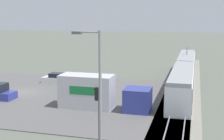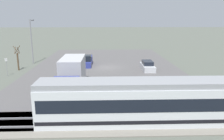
% 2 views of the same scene
% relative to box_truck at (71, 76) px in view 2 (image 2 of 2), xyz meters
% --- Properties ---
extents(ground_plane, '(320.00, 320.00, 0.00)m').
position_rel_box_truck_xyz_m(ground_plane, '(-3.93, -11.36, -1.68)').
color(ground_plane, '#565B51').
extents(road_surface, '(23.79, 41.53, 0.08)m').
position_rel_box_truck_xyz_m(road_surface, '(-3.93, -11.36, -1.64)').
color(road_surface, '#565454').
rests_on(road_surface, ground).
extents(rail_bed, '(73.10, 4.40, 0.22)m').
position_rel_box_truck_xyz_m(rail_bed, '(-3.93, 8.15, -1.63)').
color(rail_bed, gray).
rests_on(rail_bed, ground).
extents(box_truck, '(2.55, 9.52, 3.47)m').
position_rel_box_truck_xyz_m(box_truck, '(0.00, 0.00, 0.00)').
color(box_truck, navy).
rests_on(box_truck, ground).
extents(pickup_truck, '(2.00, 5.48, 1.83)m').
position_rel_box_truck_xyz_m(pickup_truck, '(-0.53, -13.12, -0.91)').
color(pickup_truck, navy).
rests_on(pickup_truck, ground).
extents(sedan_car_0, '(1.74, 4.65, 1.42)m').
position_rel_box_truck_xyz_m(sedan_car_0, '(-10.49, -9.45, -1.02)').
color(sedan_car_0, silver).
rests_on(sedan_car_0, ground).
extents(street_tree, '(0.94, 0.78, 3.91)m').
position_rel_box_truck_xyz_m(street_tree, '(9.82, -10.11, 0.10)').
color(street_tree, brown).
rests_on(street_tree, ground).
extents(street_lamp_near_crossing, '(0.36, 1.95, 7.81)m').
position_rel_box_truck_xyz_m(street_lamp_near_crossing, '(9.16, -15.48, 2.85)').
color(street_lamp_near_crossing, gray).
rests_on(street_lamp_near_crossing, ground).
extents(no_parking_sign, '(0.32, 0.08, 2.57)m').
position_rel_box_truck_xyz_m(no_parking_sign, '(10.06, -6.57, -0.13)').
color(no_parking_sign, gray).
rests_on(no_parking_sign, ground).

